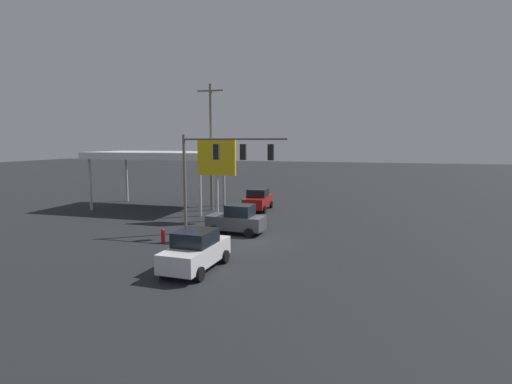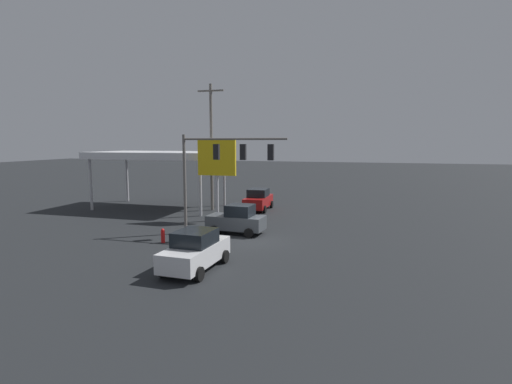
# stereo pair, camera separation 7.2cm
# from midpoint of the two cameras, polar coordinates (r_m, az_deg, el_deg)

# --- Properties ---
(ground_plane) EXTENTS (200.00, 200.00, 0.00)m
(ground_plane) POSITION_cam_midpoint_polar(r_m,az_deg,el_deg) (25.15, -1.34, -6.92)
(ground_plane) COLOR black
(traffic_signal_assembly) EXTENTS (7.02, 0.43, 6.61)m
(traffic_signal_assembly) POSITION_cam_midpoint_polar(r_m,az_deg,el_deg) (25.78, -5.01, 4.44)
(traffic_signal_assembly) COLOR slate
(traffic_signal_assembly) RESTS_ON ground
(utility_pole) EXTENTS (2.40, 0.26, 11.14)m
(utility_pole) POSITION_cam_midpoint_polar(r_m,az_deg,el_deg) (35.75, -6.49, 6.72)
(utility_pole) COLOR slate
(utility_pole) RESTS_ON ground
(gas_station_canopy) EXTENTS (11.88, 6.83, 5.22)m
(gas_station_canopy) POSITION_cam_midpoint_polar(r_m,az_deg,el_deg) (37.90, -13.81, 5.07)
(gas_station_canopy) COLOR silver
(gas_station_canopy) RESTS_ON ground
(price_sign) EXTENTS (3.06, 0.27, 6.40)m
(price_sign) POSITION_cam_midpoint_polar(r_m,az_deg,el_deg) (30.86, -5.71, 4.54)
(price_sign) COLOR #B7B7BC
(price_sign) RESTS_ON ground
(hatchback_crossing) EXTENTS (3.89, 2.12, 1.97)m
(hatchback_crossing) POSITION_cam_midpoint_polar(r_m,az_deg,el_deg) (26.81, -2.82, -3.96)
(hatchback_crossing) COLOR #474C51
(hatchback_crossing) RESTS_ON ground
(sedan_waiting) EXTENTS (2.22, 4.48, 1.93)m
(sedan_waiting) POSITION_cam_midpoint_polar(r_m,az_deg,el_deg) (19.56, -8.71, -8.24)
(sedan_waiting) COLOR silver
(sedan_waiting) RESTS_ON ground
(sedan_far) EXTENTS (2.16, 4.45, 1.93)m
(sedan_far) POSITION_cam_midpoint_polar(r_m,az_deg,el_deg) (35.96, 0.23, -1.09)
(sedan_far) COLOR maroon
(sedan_far) RESTS_ON ground
(fire_hydrant) EXTENTS (0.24, 0.24, 0.88)m
(fire_hydrant) POSITION_cam_midpoint_polar(r_m,az_deg,el_deg) (25.13, -13.23, -6.09)
(fire_hydrant) COLOR red
(fire_hydrant) RESTS_ON ground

